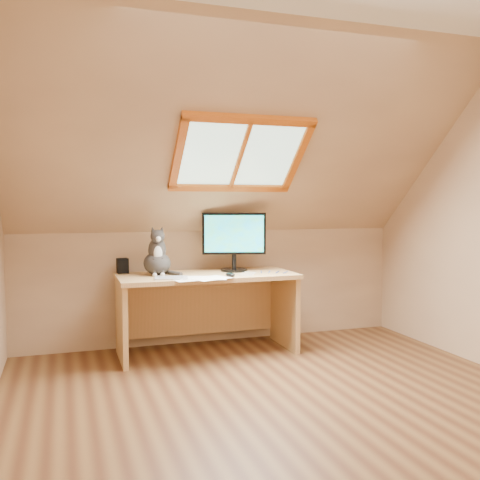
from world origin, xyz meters
name	(u,v)px	position (x,y,z in m)	size (l,w,h in m)	color
ground	(295,411)	(0.00, 0.00, 0.00)	(3.50, 3.50, 0.00)	brown
room_shell	(303,171)	(0.00, -0.09, 1.43)	(3.52, 3.52, 2.41)	tan
desk	(205,298)	(-0.18, 1.44, 0.45)	(1.46, 0.64, 0.67)	tan
monitor	(234,238)	(0.09, 1.46, 0.95)	(0.53, 0.23, 0.50)	black
cat	(157,257)	(-0.58, 1.43, 0.81)	(0.23, 0.28, 0.40)	#3E3A37
desk_speaker	(123,266)	(-0.84, 1.63, 0.73)	(0.09, 0.09, 0.13)	black
graphics_tablet	(171,278)	(-0.51, 1.19, 0.67)	(0.25, 0.18, 0.01)	#B2B2B7
mouse	(230,275)	(-0.05, 1.15, 0.68)	(0.06, 0.10, 0.03)	black
papers	(204,278)	(-0.27, 1.12, 0.67)	(0.35, 0.30, 0.01)	white
cables	(264,273)	(0.28, 1.26, 0.67)	(0.51, 0.26, 0.01)	silver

